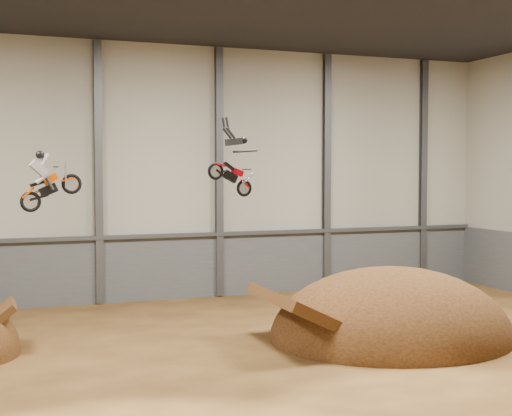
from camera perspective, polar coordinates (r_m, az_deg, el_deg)
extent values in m
plane|color=#462B12|center=(25.88, -0.21, -12.92)|extent=(40.00, 40.00, 0.00)
cube|color=#ADA999|center=(39.32, -7.71, 2.83)|extent=(40.00, 0.10, 14.00)
cube|color=#505458|center=(39.58, -7.63, -4.79)|extent=(39.80, 0.18, 3.50)
cube|color=#47494F|center=(39.23, -7.60, -2.22)|extent=(39.80, 0.35, 0.20)
cube|color=#47494F|center=(38.53, -12.50, 2.78)|extent=(0.40, 0.36, 13.90)
cube|color=#47494F|center=(39.98, -2.97, 2.85)|extent=(0.40, 0.36, 13.90)
cube|color=#47494F|center=(42.43, 5.67, 2.85)|extent=(0.40, 0.36, 13.90)
cube|color=#47494F|center=(45.73, 13.22, 2.80)|extent=(0.40, 0.36, 13.90)
ellipsoid|color=#361E0D|center=(31.23, 10.75, -10.19)|extent=(10.48, 9.27, 6.04)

